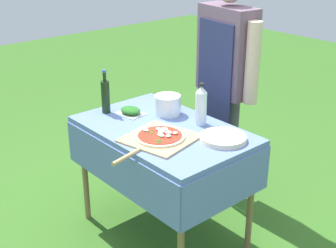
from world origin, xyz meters
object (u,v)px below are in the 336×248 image
Objects in this scene: person_cook at (225,73)px; herb_container at (131,111)px; plate_stack at (223,138)px; water_bottle at (201,105)px; mixing_tub at (168,105)px; pizza_on_peel at (159,138)px; oil_bottle at (106,96)px; prep_table at (163,141)px.

person_cook reaches higher than herb_container.
person_cook reaches higher than plate_stack.
water_bottle is 1.55× the size of mixing_tub.
mixing_tub is 0.53m from plate_stack.
oil_bottle reaches higher than pizza_on_peel.
water_bottle is at bearing 31.09° from oil_bottle.
pizza_on_peel is 0.37m from water_bottle.
pizza_on_peel is at bearing -89.06° from water_bottle.
person_cook is 0.53m from mixing_tub.
person_cook is 0.75m from herb_container.
water_bottle is (0.11, 0.22, 0.22)m from prep_table.
mixing_tub reaches higher than pizza_on_peel.
oil_bottle is 1.07× the size of plate_stack.
water_bottle is at bearing 164.89° from plate_stack.
plate_stack is (0.25, 0.28, 0.00)m from pizza_on_peel.
plate_stack is (0.26, -0.07, -0.11)m from water_bottle.
prep_table is 4.12× the size of water_bottle.
mixing_tub is (0.29, 0.29, -0.05)m from oil_bottle.
prep_table is 0.42m from plate_stack.
oil_bottle is 0.19m from herb_container.
prep_table is at bearing 119.39° from pizza_on_peel.
oil_bottle is at bearing -161.92° from plate_stack.
pizza_on_peel is at bearing -14.97° from herb_container.
herb_container is at bearing -151.40° from water_bottle.
person_cook is 0.75m from plate_stack.
plate_stack reaches higher than prep_table.
pizza_on_peel is 0.45m from herb_container.
pizza_on_peel is 2.10× the size of oil_bottle.
water_bottle reaches higher than mixing_tub.
herb_container is at bearing 38.30° from oil_bottle.
prep_table is 0.75m from person_cook.
mixing_tub is (-0.27, -0.04, -0.06)m from water_bottle.
prep_table is at bearing -117.55° from water_bottle.
herb_container is (-0.20, -0.70, -0.17)m from person_cook.
pizza_on_peel is at bearing -132.30° from plate_stack.
plate_stack is at bearing 18.08° from oil_bottle.
water_bottle reaches higher than prep_table.
oil_bottle is 1.56× the size of herb_container.
herb_container is at bearing 152.62° from pizza_on_peel.
oil_bottle is at bearing 166.44° from pizza_on_peel.
water_bottle reaches higher than pizza_on_peel.
water_bottle is (0.56, 0.34, 0.01)m from oil_bottle.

